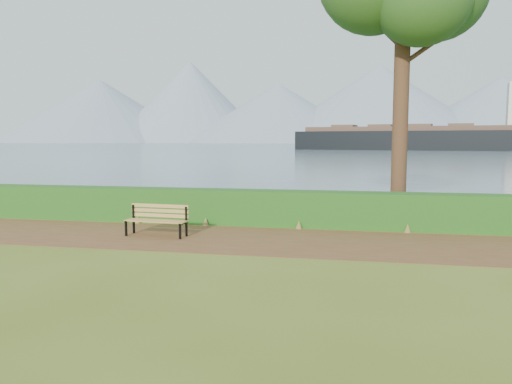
# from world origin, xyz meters

# --- Properties ---
(ground) EXTENTS (140.00, 140.00, 0.00)m
(ground) POSITION_xyz_m (0.00, 0.00, 0.00)
(ground) COLOR #50621C
(ground) RESTS_ON ground
(path) EXTENTS (40.00, 3.40, 0.01)m
(path) POSITION_xyz_m (0.00, 0.30, 0.01)
(path) COLOR #54371D
(path) RESTS_ON ground
(hedge) EXTENTS (32.00, 0.85, 1.00)m
(hedge) POSITION_xyz_m (0.00, 2.60, 0.50)
(hedge) COLOR #184F16
(hedge) RESTS_ON ground
(water) EXTENTS (700.00, 510.00, 0.00)m
(water) POSITION_xyz_m (0.00, 260.00, 0.01)
(water) COLOR #4A6577
(water) RESTS_ON ground
(mountains) EXTENTS (585.00, 190.00, 70.00)m
(mountains) POSITION_xyz_m (-9.17, 406.05, 27.70)
(mountains) COLOR gray
(mountains) RESTS_ON ground
(bench) EXTENTS (1.64, 0.59, 0.81)m
(bench) POSITION_xyz_m (-1.86, 0.36, 0.46)
(bench) COLOR black
(bench) RESTS_ON ground
(cargo_ship) EXTENTS (63.42, 22.43, 19.04)m
(cargo_ship) POSITION_xyz_m (21.93, 110.78, 2.84)
(cargo_ship) COLOR black
(cargo_ship) RESTS_ON ground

